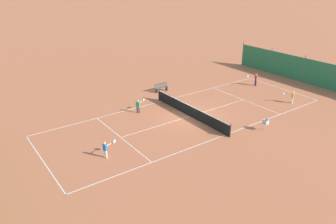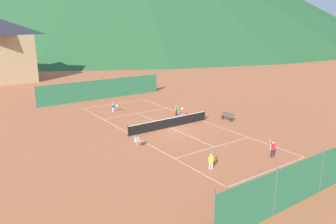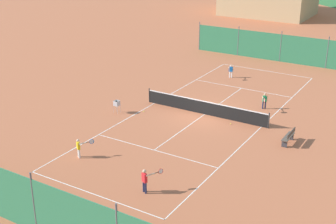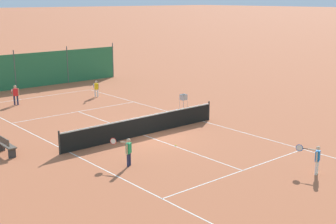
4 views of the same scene
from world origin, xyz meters
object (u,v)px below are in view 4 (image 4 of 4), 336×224
at_px(player_far_baseline, 15,94).
at_px(player_near_baseline, 128,150).
at_px(tennis_ball_near_corner, 176,145).
at_px(ball_hopper, 184,98).
at_px(player_near_service, 96,88).
at_px(tennis_ball_alley_left, 177,115).
at_px(tennis_ball_mid_court, 98,140).
at_px(tennis_net, 143,125).
at_px(courtside_bench, 5,145).
at_px(player_far_service, 316,157).

height_order(player_far_baseline, player_near_baseline, player_far_baseline).
relative_size(player_far_baseline, tennis_ball_near_corner, 19.18).
bearing_deg(player_near_baseline, ball_hopper, -144.74).
xyz_separation_m(player_near_service, player_far_baseline, (5.19, -1.15, 0.08)).
height_order(tennis_ball_alley_left, tennis_ball_near_corner, same).
bearing_deg(player_near_service, tennis_ball_mid_court, 58.52).
height_order(tennis_net, courtside_bench, tennis_net).
xyz_separation_m(player_far_baseline, tennis_ball_mid_court, (0.11, 9.80, -0.70)).
bearing_deg(tennis_ball_near_corner, tennis_net, -88.72).
xyz_separation_m(player_far_baseline, tennis_ball_alley_left, (-5.95, 8.65, -0.70)).
relative_size(tennis_net, tennis_ball_mid_court, 139.09).
xyz_separation_m(player_far_service, courtside_bench, (8.22, -9.94, -0.21)).
bearing_deg(player_far_baseline, courtside_bench, 64.75).
xyz_separation_m(player_far_service, tennis_ball_mid_court, (4.11, -9.08, -0.63)).
bearing_deg(tennis_ball_near_corner, tennis_ball_mid_court, -52.73).
distance_m(player_near_baseline, tennis_ball_mid_court, 3.85).
distance_m(player_near_baseline, tennis_ball_alley_left, 8.49).
bearing_deg(player_far_service, tennis_ball_alley_left, -100.80).
bearing_deg(tennis_net, player_near_service, -108.23).
bearing_deg(tennis_net, player_far_baseline, -78.49).
bearing_deg(tennis_net, ball_hopper, -151.25).
xyz_separation_m(tennis_ball_near_corner, ball_hopper, (-5.24, -5.26, 0.62)).
distance_m(player_far_service, tennis_ball_mid_court, 9.99).
bearing_deg(courtside_bench, tennis_ball_mid_court, 168.20).
bearing_deg(tennis_ball_mid_court, player_near_baseline, 76.53).
xyz_separation_m(player_far_service, ball_hopper, (-3.42, -11.33, -0.01)).
relative_size(tennis_ball_alley_left, courtside_bench, 0.04).
relative_size(tennis_ball_near_corner, ball_hopper, 0.07).
relative_size(tennis_ball_near_corner, courtside_bench, 0.04).
bearing_deg(player_far_service, player_near_service, -93.84).
bearing_deg(tennis_ball_mid_court, player_far_service, 114.32).
height_order(player_far_baseline, tennis_ball_alley_left, player_far_baseline).
bearing_deg(tennis_net, player_near_baseline, 44.29).
bearing_deg(ball_hopper, player_far_service, 73.20).
xyz_separation_m(tennis_net, player_near_service, (-3.06, -9.30, 0.16)).
distance_m(player_near_service, tennis_ball_mid_court, 10.16).
bearing_deg(player_far_baseline, player_near_baseline, 85.80).
bearing_deg(tennis_ball_alley_left, tennis_net, 25.22).
xyz_separation_m(player_far_baseline, player_far_service, (-4.00, 18.88, -0.08)).
relative_size(tennis_net, player_near_baseline, 7.94).
distance_m(player_far_baseline, courtside_bench, 9.89).
relative_size(tennis_net, tennis_ball_alley_left, 139.09).
height_order(tennis_ball_mid_court, courtside_bench, courtside_bench).
height_order(player_far_service, tennis_ball_alley_left, player_far_service).
relative_size(player_far_baseline, player_far_service, 1.12).
bearing_deg(ball_hopper, player_near_baseline, 35.26).
relative_size(tennis_ball_mid_court, courtside_bench, 0.04).
relative_size(player_far_baseline, player_near_baseline, 1.09).
bearing_deg(tennis_ball_near_corner, player_near_baseline, 12.24).
xyz_separation_m(tennis_net, ball_hopper, (-5.29, -2.90, 0.16)).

